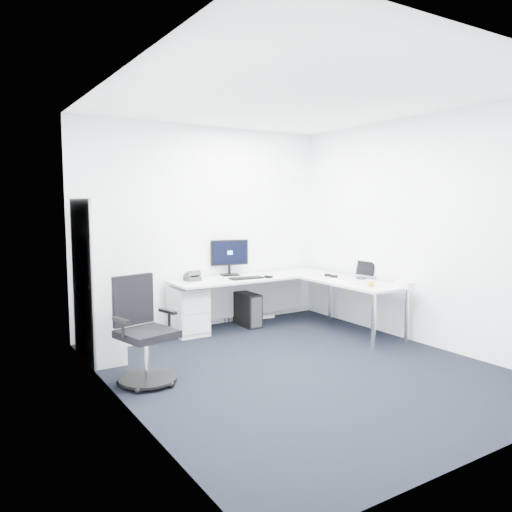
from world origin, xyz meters
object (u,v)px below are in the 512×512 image
l_desk (267,305)px  laptop (356,270)px  bookshelf (97,279)px  monitor (230,257)px  task_chair (147,331)px

l_desk → laptop: laptop is taller
bookshelf → laptop: 3.26m
l_desk → monitor: size_ratio=4.40×
task_chair → laptop: task_chair is taller
task_chair → bookshelf: bearing=85.3°
bookshelf → monitor: bearing=15.6°
bookshelf → l_desk: bearing=-1.3°
l_desk → task_chair: bearing=-153.5°
bookshelf → laptop: bearing=-11.0°
task_chair → monitor: size_ratio=1.90×
l_desk → task_chair: task_chair is taller
l_desk → bookshelf: 2.24m
bookshelf → monitor: size_ratio=3.26×
l_desk → monitor: 0.87m
bookshelf → laptop: size_ratio=5.17×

